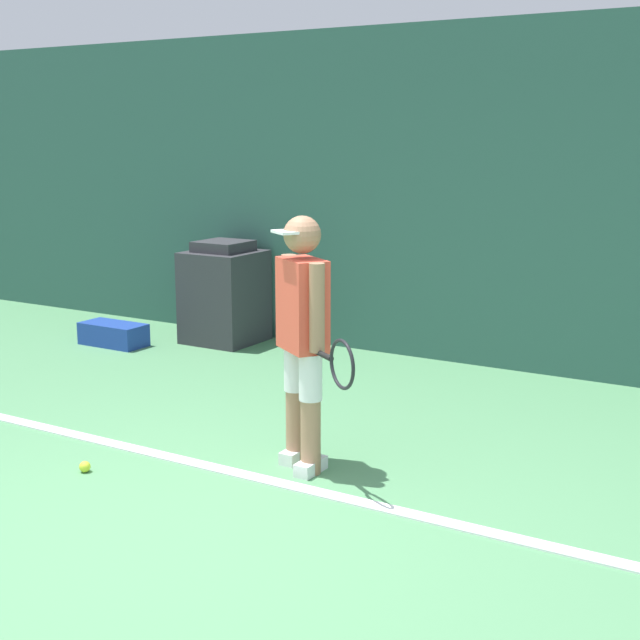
# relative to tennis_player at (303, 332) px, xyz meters

# --- Properties ---
(ground_plane) EXTENTS (24.00, 24.00, 0.00)m
(ground_plane) POSITION_rel_tennis_player_xyz_m (-0.08, -1.17, -0.84)
(ground_plane) COLOR #518C5B
(back_wall) EXTENTS (24.00, 0.10, 2.91)m
(back_wall) POSITION_rel_tennis_player_xyz_m (-0.08, 2.89, 0.61)
(back_wall) COLOR #2D564C
(back_wall) RESTS_ON ground_plane
(court_baseline) EXTENTS (21.60, 0.10, 0.01)m
(court_baseline) POSITION_rel_tennis_player_xyz_m (-0.08, -0.30, -0.84)
(court_baseline) COLOR white
(court_baseline) RESTS_ON ground_plane
(tennis_player) EXTENTS (0.76, 0.55, 1.53)m
(tennis_player) POSITION_rel_tennis_player_xyz_m (0.00, 0.00, 0.00)
(tennis_player) COLOR #A37556
(tennis_player) RESTS_ON ground_plane
(tennis_ball) EXTENTS (0.07, 0.07, 0.07)m
(tennis_ball) POSITION_rel_tennis_player_xyz_m (-1.08, -0.74, -0.81)
(tennis_ball) COLOR #D1E533
(tennis_ball) RESTS_ON ground_plane
(covered_chair) EXTENTS (0.66, 0.66, 0.98)m
(covered_chair) POSITION_rel_tennis_player_xyz_m (-2.43, 2.46, -0.37)
(covered_chair) COLOR #333338
(covered_chair) RESTS_ON ground_plane
(equipment_bag) EXTENTS (0.65, 0.31, 0.21)m
(equipment_bag) POSITION_rel_tennis_player_xyz_m (-3.25, 1.78, -0.73)
(equipment_bag) COLOR #1E3D99
(equipment_bag) RESTS_ON ground_plane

